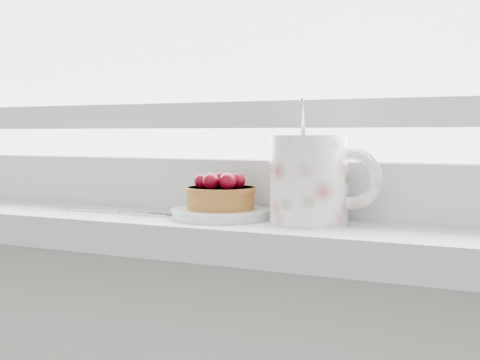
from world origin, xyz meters
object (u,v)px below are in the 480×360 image
Objects in this scene: saucer at (221,214)px; fork at (112,212)px; floral_mug at (312,177)px; raspberry_tart at (221,193)px.

saucer is 0.16m from fork.
saucer is at bearing 4.77° from fork.
floral_mug is (0.12, 0.01, 0.05)m from saucer.
raspberry_tart is at bearing -19.93° from saucer.
fork is at bearing -175.23° from saucer.
floral_mug reaches higher than fork.
fork is (-0.27, -0.02, -0.05)m from floral_mug.
raspberry_tart is 0.49× the size of fork.
raspberry_tart is 0.16m from fork.
raspberry_tart reaches higher than saucer.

